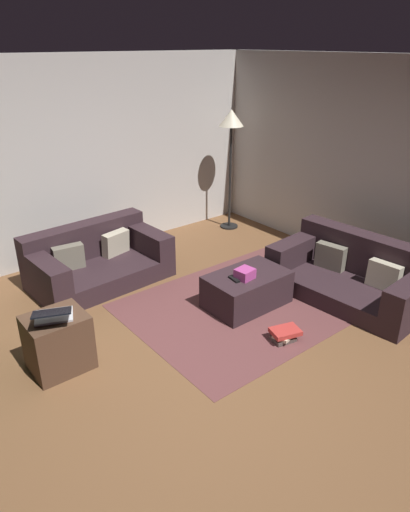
{
  "coord_description": "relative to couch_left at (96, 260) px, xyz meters",
  "views": [
    {
      "loc": [
        -2.11,
        -2.67,
        2.73
      ],
      "look_at": [
        0.56,
        0.68,
        0.75
      ],
      "focal_mm": 32.86,
      "sensor_mm": 36.0,
      "label": 1
    }
  ],
  "objects": [
    {
      "name": "rear_partition",
      "position": [
        -0.09,
        0.9,
        1.04
      ],
      "size": [
        6.4,
        0.12,
        2.6
      ],
      "primitive_type": "cube",
      "color": "#BCB7B2",
      "rests_on": "ground_plane"
    },
    {
      "name": "gift_box",
      "position": [
        0.94,
        -1.66,
        0.18
      ],
      "size": [
        0.21,
        0.19,
        0.11
      ],
      "primitive_type": "cube",
      "rotation": [
        0.0,
        0.0,
        0.12
      ],
      "color": "#B23F8C",
      "rests_on": "ottoman"
    },
    {
      "name": "corner_lamp",
      "position": [
        2.49,
        0.34,
        1.3
      ],
      "size": [
        0.36,
        0.36,
        1.82
      ],
      "color": "black",
      "rests_on": "ground_plane"
    },
    {
      "name": "ground_plane",
      "position": [
        -0.09,
        -2.24,
        -0.26
      ],
      "size": [
        6.4,
        6.4,
        0.0
      ],
      "primitive_type": "plane",
      "color": "brown"
    },
    {
      "name": "ottoman",
      "position": [
        1.03,
        -1.61,
        -0.07
      ],
      "size": [
        0.91,
        0.58,
        0.38
      ],
      "primitive_type": "cube",
      "color": "#2D1E23",
      "rests_on": "ground_plane"
    },
    {
      "name": "tv_remote",
      "position": [
        0.83,
        -1.62,
        0.13
      ],
      "size": [
        0.07,
        0.17,
        0.02
      ],
      "primitive_type": "cube",
      "rotation": [
        0.0,
        0.0,
        -0.14
      ],
      "color": "black",
      "rests_on": "ottoman"
    },
    {
      "name": "side_table",
      "position": [
        -1.06,
        -1.37,
        0.0
      ],
      "size": [
        0.52,
        0.44,
        0.53
      ],
      "primitive_type": "cube",
      "color": "#4C3323",
      "rests_on": "ground_plane"
    },
    {
      "name": "laptop",
      "position": [
        -1.08,
        -1.42,
        0.33
      ],
      "size": [
        0.45,
        0.49,
        0.18
      ],
      "color": "silver",
      "rests_on": "side_table"
    },
    {
      "name": "couch_right",
      "position": [
        2.17,
        -2.2,
        -0.0
      ],
      "size": [
        1.07,
        1.8,
        0.68
      ],
      "rotation": [
        0.0,
        0.0,
        1.65
      ],
      "color": "#2D1E23",
      "rests_on": "ground_plane"
    },
    {
      "name": "area_rug",
      "position": [
        1.03,
        -1.61,
        -0.26
      ],
      "size": [
        2.6,
        2.0,
        0.01
      ],
      "primitive_type": "cube",
      "color": "brown",
      "rests_on": "ground_plane"
    },
    {
      "name": "book_stack",
      "position": [
        0.85,
        -2.36,
        -0.19
      ],
      "size": [
        0.33,
        0.27,
        0.12
      ],
      "color": "#4C423D",
      "rests_on": "ground_plane"
    },
    {
      "name": "couch_left",
      "position": [
        0.0,
        0.0,
        0.0
      ],
      "size": [
        1.67,
        1.01,
        0.67
      ],
      "rotation": [
        0.0,
        0.0,
        3.2
      ],
      "color": "#2D1E23",
      "rests_on": "ground_plane"
    }
  ]
}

